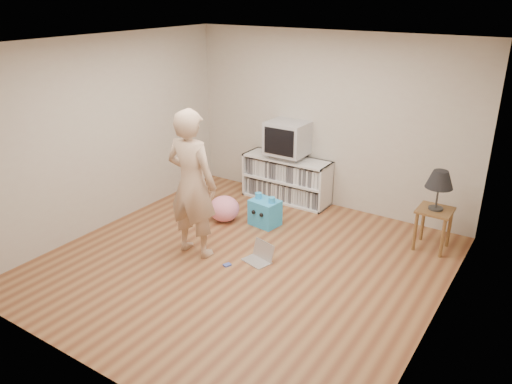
{
  "coord_description": "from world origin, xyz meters",
  "views": [
    {
      "loc": [
        3.05,
        -4.38,
        3.13
      ],
      "look_at": [
        -0.07,
        0.4,
        0.79
      ],
      "focal_mm": 35.0,
      "sensor_mm": 36.0,
      "label": 1
    }
  ],
  "objects_px": {
    "laptop": "(260,256)",
    "crt_tv": "(288,138)",
    "media_unit": "(287,179)",
    "plush_blue": "(265,212)",
    "side_table": "(434,219)",
    "dvd_deck": "(287,156)",
    "person": "(192,184)",
    "table_lamp": "(440,180)",
    "plush_pink": "(224,209)"
  },
  "relations": [
    {
      "from": "laptop",
      "to": "crt_tv",
      "type": "bearing_deg",
      "value": 125.93
    },
    {
      "from": "media_unit",
      "to": "plush_blue",
      "type": "xyz_separation_m",
      "value": [
        0.2,
        -0.97,
        -0.16
      ]
    },
    {
      "from": "side_table",
      "to": "laptop",
      "type": "distance_m",
      "value": 2.26
    },
    {
      "from": "dvd_deck",
      "to": "person",
      "type": "height_order",
      "value": "person"
    },
    {
      "from": "crt_tv",
      "to": "person",
      "type": "xyz_separation_m",
      "value": [
        -0.12,
        -2.12,
        -0.09
      ]
    },
    {
      "from": "table_lamp",
      "to": "laptop",
      "type": "xyz_separation_m",
      "value": [
        -1.67,
        -1.48,
        -0.88
      ]
    },
    {
      "from": "side_table",
      "to": "person",
      "type": "distance_m",
      "value": 3.08
    },
    {
      "from": "crt_tv",
      "to": "media_unit",
      "type": "bearing_deg",
      "value": 90.0
    },
    {
      "from": "plush_blue",
      "to": "plush_pink",
      "type": "height_order",
      "value": "plush_blue"
    },
    {
      "from": "plush_blue",
      "to": "plush_pink",
      "type": "bearing_deg",
      "value": -151.86
    },
    {
      "from": "crt_tv",
      "to": "table_lamp",
      "type": "height_order",
      "value": "crt_tv"
    },
    {
      "from": "media_unit",
      "to": "person",
      "type": "height_order",
      "value": "person"
    },
    {
      "from": "dvd_deck",
      "to": "plush_pink",
      "type": "xyz_separation_m",
      "value": [
        -0.36,
        -1.16,
        -0.55
      ]
    },
    {
      "from": "table_lamp",
      "to": "plush_pink",
      "type": "distance_m",
      "value": 2.94
    },
    {
      "from": "crt_tv",
      "to": "laptop",
      "type": "bearing_deg",
      "value": -69.45
    },
    {
      "from": "media_unit",
      "to": "plush_blue",
      "type": "relative_size",
      "value": 3.09
    },
    {
      "from": "media_unit",
      "to": "plush_blue",
      "type": "height_order",
      "value": "media_unit"
    },
    {
      "from": "table_lamp",
      "to": "plush_pink",
      "type": "relative_size",
      "value": 1.18
    },
    {
      "from": "crt_tv",
      "to": "table_lamp",
      "type": "bearing_deg",
      "value": -8.81
    },
    {
      "from": "side_table",
      "to": "plush_pink",
      "type": "bearing_deg",
      "value": -163.81
    },
    {
      "from": "crt_tv",
      "to": "plush_blue",
      "type": "xyz_separation_m",
      "value": [
        0.2,
        -0.95,
        -0.83
      ]
    },
    {
      "from": "side_table",
      "to": "plush_pink",
      "type": "height_order",
      "value": "side_table"
    },
    {
      "from": "table_lamp",
      "to": "media_unit",
      "type": "bearing_deg",
      "value": 170.74
    },
    {
      "from": "laptop",
      "to": "dvd_deck",
      "type": "bearing_deg",
      "value": 125.89
    },
    {
      "from": "crt_tv",
      "to": "side_table",
      "type": "height_order",
      "value": "crt_tv"
    },
    {
      "from": "plush_blue",
      "to": "side_table",
      "type": "bearing_deg",
      "value": 23.29
    },
    {
      "from": "media_unit",
      "to": "table_lamp",
      "type": "xyz_separation_m",
      "value": [
        2.37,
        -0.39,
        0.59
      ]
    },
    {
      "from": "person",
      "to": "side_table",
      "type": "bearing_deg",
      "value": -147.14
    },
    {
      "from": "person",
      "to": "laptop",
      "type": "bearing_deg",
      "value": -163.78
    },
    {
      "from": "side_table",
      "to": "person",
      "type": "height_order",
      "value": "person"
    },
    {
      "from": "media_unit",
      "to": "laptop",
      "type": "relative_size",
      "value": 3.55
    },
    {
      "from": "person",
      "to": "crt_tv",
      "type": "bearing_deg",
      "value": -95.51
    },
    {
      "from": "plush_pink",
      "to": "side_table",
      "type": "bearing_deg",
      "value": 16.19
    },
    {
      "from": "media_unit",
      "to": "laptop",
      "type": "xyz_separation_m",
      "value": [
        0.69,
        -1.87,
        -0.29
      ]
    },
    {
      "from": "dvd_deck",
      "to": "table_lamp",
      "type": "bearing_deg",
      "value": -8.89
    },
    {
      "from": "table_lamp",
      "to": "laptop",
      "type": "bearing_deg",
      "value": -138.5
    },
    {
      "from": "table_lamp",
      "to": "plush_pink",
      "type": "xyz_separation_m",
      "value": [
        -2.73,
        -0.79,
        -0.76
      ]
    },
    {
      "from": "dvd_deck",
      "to": "crt_tv",
      "type": "distance_m",
      "value": 0.29
    },
    {
      "from": "dvd_deck",
      "to": "side_table",
      "type": "xyz_separation_m",
      "value": [
        2.37,
        -0.37,
        -0.32
      ]
    },
    {
      "from": "media_unit",
      "to": "crt_tv",
      "type": "height_order",
      "value": "crt_tv"
    },
    {
      "from": "media_unit",
      "to": "crt_tv",
      "type": "relative_size",
      "value": 2.33
    },
    {
      "from": "person",
      "to": "table_lamp",
      "type": "bearing_deg",
      "value": -147.14
    },
    {
      "from": "person",
      "to": "plush_pink",
      "type": "bearing_deg",
      "value": -77.88
    },
    {
      "from": "side_table",
      "to": "table_lamp",
      "type": "bearing_deg",
      "value": 180.0
    },
    {
      "from": "laptop",
      "to": "plush_pink",
      "type": "xyz_separation_m",
      "value": [
        -1.06,
        0.69,
        0.12
      ]
    },
    {
      "from": "side_table",
      "to": "laptop",
      "type": "relative_size",
      "value": 1.4
    },
    {
      "from": "dvd_deck",
      "to": "crt_tv",
      "type": "xyz_separation_m",
      "value": [
        0.0,
        -0.0,
        0.29
      ]
    },
    {
      "from": "media_unit",
      "to": "plush_pink",
      "type": "xyz_separation_m",
      "value": [
        -0.36,
        -1.18,
        -0.16
      ]
    },
    {
      "from": "table_lamp",
      "to": "laptop",
      "type": "height_order",
      "value": "table_lamp"
    },
    {
      "from": "dvd_deck",
      "to": "plush_blue",
      "type": "height_order",
      "value": "dvd_deck"
    }
  ]
}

